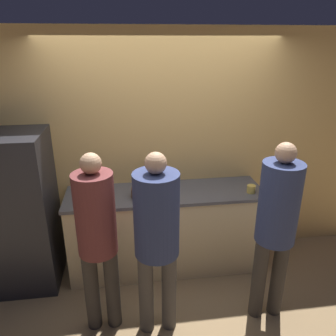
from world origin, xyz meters
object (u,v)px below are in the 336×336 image
person_center (157,231)px  bottle_green (100,191)px  refrigerator (16,212)px  cup_yellow (251,189)px  person_left (97,233)px  person_right (277,220)px  fruit_bowl (144,192)px  utensil_crock (146,177)px

person_center → bottle_green: bearing=121.9°
refrigerator → cup_yellow: refrigerator is taller
person_left → person_right: person_right is taller
cup_yellow → person_center: bearing=-146.1°
refrigerator → person_center: size_ratio=0.98×
person_left → person_center: (0.48, -0.10, 0.04)m
person_center → refrigerator: bearing=147.8°
fruit_bowl → bottle_green: bearing=-179.4°
person_left → person_center: 0.49m
person_center → utensil_crock: 1.11m
refrigerator → bottle_green: bearing=-4.2°
person_right → fruit_bowl: size_ratio=6.40×
person_center → fruit_bowl: (-0.05, 0.79, -0.03)m
bottle_green → cup_yellow: size_ratio=2.81×
person_center → cup_yellow: size_ratio=18.86×
person_left → cup_yellow: person_left is taller
refrigerator → person_center: person_center is taller
person_center → cup_yellow: 1.31m
bottle_green → cup_yellow: bearing=-2.0°
refrigerator → utensil_crock: (1.35, 0.27, 0.20)m
person_center → bottle_green: (-0.49, 0.78, 0.02)m
person_left → person_right: size_ratio=0.98×
refrigerator → person_left: person_left is taller
refrigerator → fruit_bowl: size_ratio=6.17×
person_right → refrigerator: bearing=161.0°
fruit_bowl → refrigerator: bearing=177.4°
person_left → bottle_green: person_left is taller
bottle_green → person_center: bearing=-58.1°
person_right → bottle_green: 1.70m
person_left → fruit_bowl: size_ratio=6.25×
refrigerator → person_right: bearing=-19.0°
fruit_bowl → cup_yellow: size_ratio=2.99×
refrigerator → cup_yellow: (2.43, -0.12, 0.16)m
fruit_bowl → bottle_green: 0.44m
utensil_crock → cup_yellow: (1.09, -0.38, -0.04)m
person_center → person_left: bearing=168.6°
person_left → cup_yellow: bearing=21.9°
person_right → person_center: bearing=-178.5°
person_center → fruit_bowl: 0.79m
person_center → fruit_bowl: bearing=93.3°
utensil_crock → refrigerator: bearing=-168.8°
person_center → bottle_green: 0.92m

